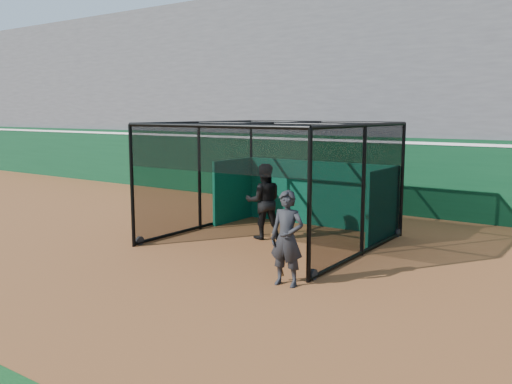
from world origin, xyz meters
The scene contains 6 objects.
ground centered at (0.00, 0.00, 0.00)m, with size 120.00×120.00×0.00m, color brown.
outfield_wall centered at (0.00, 8.50, 1.29)m, with size 50.00×0.50×2.50m.
grandstand centered at (0.00, 12.27, 4.48)m, with size 50.00×7.85×8.95m.
batting_cage centered at (0.05, 2.93, 1.50)m, with size 5.06×5.08×3.02m.
batter centered at (-0.31, 3.02, 0.99)m, with size 0.96×0.75×1.98m, color black.
on_deck_player centered at (2.28, 0.02, 0.92)m, with size 0.72×0.52×1.85m.
Camera 1 is at (7.60, -8.55, 3.30)m, focal length 38.00 mm.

